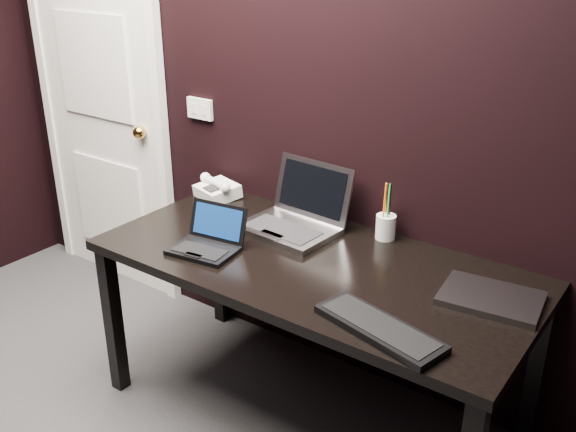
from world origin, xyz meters
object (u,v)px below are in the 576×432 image
Objects in this scene: ext_keyboard at (379,328)px; pen_cup at (386,226)px; netbook at (207,242)px; desk_phone at (217,189)px; mobile_phone at (201,211)px; door at (101,104)px; silver_laptop at (295,218)px; desk at (312,278)px; closed_laptop at (491,298)px.

pen_cup reaches higher than ext_keyboard.
desk_phone is (-0.34, 0.44, 0.01)m from netbook.
pen_cup is at bearing 20.49° from mobile_phone.
pen_cup is (1.78, -0.04, -0.25)m from door.
silver_laptop is 1.70× the size of pen_cup.
mobile_phone is (0.10, -0.22, -0.01)m from desk_phone.
door is 4.65× the size of ext_keyboard.
pen_cup is at bearing -1.19° from door.
desk is at bearing -111.62° from pen_cup.
desk_phone reaches higher than closed_laptop.
desk is 0.44m from netbook.
desk_phone is 0.24m from mobile_phone.
silver_laptop is 4.93× the size of mobile_phone.
netbook is 1.24× the size of desk_phone.
silver_laptop is (1.43, -0.18, -0.25)m from door.
silver_laptop is at bearing -9.05° from desk_phone.
mobile_phone is 0.81m from pen_cup.
door reaches higher than desk_phone.
ext_keyboard is 5.56× the size of mobile_phone.
desk is at bearing -41.31° from silver_laptop.
netbook is at bearing -156.58° from desk.
door is 25.81× the size of mobile_phone.
closed_laptop is 1.40m from desk_phone.
mobile_phone is at bearing 162.56° from ext_keyboard.
desk_phone is (0.92, -0.10, -0.26)m from door.
desk is at bearing -171.05° from closed_laptop.
ext_keyboard is at bearing -17.48° from door.
ext_keyboard is 2.00× the size of desk_phone.
netbook is at bearing -42.31° from mobile_phone.
closed_laptop is (1.05, 0.27, -0.02)m from netbook.
closed_laptop is 4.29× the size of mobile_phone.
mobile_phone is at bearing -65.36° from desk_phone.
pen_cup is (0.52, 0.51, 0.02)m from netbook.
door is 0.96m from desk_phone.
desk is 4.16× the size of silver_laptop.
mobile_phone is (-0.41, -0.14, -0.02)m from silver_laptop.
netbook is at bearing 172.02° from ext_keyboard.
silver_laptop is at bearing 65.38° from netbook.
mobile_phone is at bearing -177.73° from closed_laptop.
ext_keyboard is at bearing -119.42° from closed_laptop.
netbook is at bearing -165.47° from closed_laptop.
silver_laptop is 1.78× the size of desk_phone.
desk_phone is 0.96× the size of pen_cup.
desk_phone reaches higher than desk.
ext_keyboard is at bearing -7.98° from netbook.
mobile_phone reaches higher than desk.
desk_phone is 2.77× the size of mobile_phone.
silver_laptop is at bearing 19.07° from mobile_phone.
pen_cup is at bearing 116.44° from ext_keyboard.
pen_cup is at bearing 68.38° from desk.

